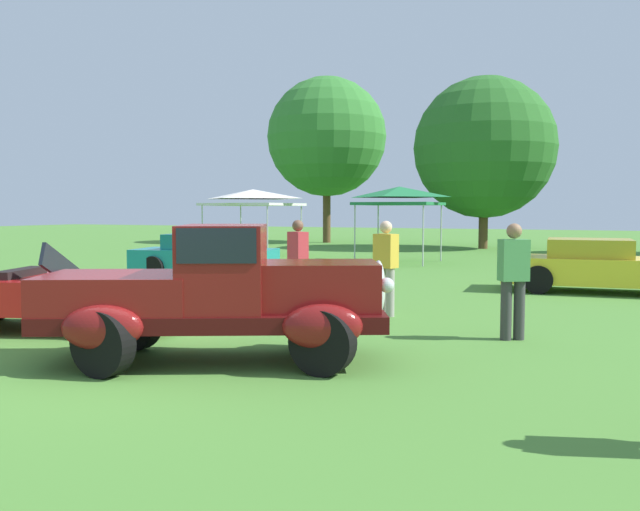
{
  "coord_description": "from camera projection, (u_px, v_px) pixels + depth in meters",
  "views": [
    {
      "loc": [
        5.3,
        -6.36,
        1.88
      ],
      "look_at": [
        0.96,
        3.24,
        1.16
      ],
      "focal_mm": 37.38,
      "sensor_mm": 36.0,
      "label": 1
    }
  ],
  "objects": [
    {
      "name": "ground_plane",
      "position": [
        138.0,
        365.0,
        8.09
      ],
      "size": [
        120.0,
        120.0,
        0.0
      ],
      "primitive_type": "plane",
      "color": "#4C8433"
    },
    {
      "name": "feature_pickup_truck",
      "position": [
        218.0,
        293.0,
        8.21
      ],
      "size": [
        4.36,
        3.14,
        1.7
      ],
      "color": "#400B0B",
      "rests_on": "ground_plane"
    },
    {
      "name": "neighbor_convertible",
      "position": [
        52.0,
        293.0,
        10.5
      ],
      "size": [
        4.58,
        3.02,
        1.4
      ],
      "color": "red",
      "rests_on": "ground_plane"
    },
    {
      "name": "show_car_teal",
      "position": [
        204.0,
        256.0,
        18.45
      ],
      "size": [
        4.13,
        2.5,
        1.22
      ],
      "color": "teal",
      "rests_on": "ground_plane"
    },
    {
      "name": "show_car_yellow",
      "position": [
        595.0,
        266.0,
        15.19
      ],
      "size": [
        4.21,
        1.98,
        1.22
      ],
      "color": "yellow",
      "rests_on": "ground_plane"
    },
    {
      "name": "spectator_near_truck",
      "position": [
        513.0,
        277.0,
        9.6
      ],
      "size": [
        0.47,
        0.42,
        1.69
      ],
      "color": "#383838",
      "rests_on": "ground_plane"
    },
    {
      "name": "spectator_by_row",
      "position": [
        298.0,
        260.0,
        12.88
      ],
      "size": [
        0.47,
        0.41,
        1.69
      ],
      "color": "#383838",
      "rests_on": "ground_plane"
    },
    {
      "name": "spectator_far_side",
      "position": [
        386.0,
        265.0,
        11.77
      ],
      "size": [
        0.46,
        0.36,
        1.69
      ],
      "color": "#9E998E",
      "rests_on": "ground_plane"
    },
    {
      "name": "canopy_tent_left_field",
      "position": [
        253.0,
        196.0,
        26.82
      ],
      "size": [
        3.24,
        3.24,
        2.71
      ],
      "color": "#B7B7BC",
      "rests_on": "ground_plane"
    },
    {
      "name": "canopy_tent_center_field",
      "position": [
        399.0,
        195.0,
        23.63
      ],
      "size": [
        2.71,
        2.71,
        2.71
      ],
      "color": "#B7B7BC",
      "rests_on": "ground_plane"
    },
    {
      "name": "treeline_far_left",
      "position": [
        327.0,
        137.0,
        37.94
      ],
      "size": [
        6.78,
        6.78,
        9.43
      ],
      "color": "brown",
      "rests_on": "ground_plane"
    },
    {
      "name": "treeline_mid_left",
      "position": [
        485.0,
        148.0,
        32.03
      ],
      "size": [
        6.79,
        6.79,
        8.27
      ],
      "color": "brown",
      "rests_on": "ground_plane"
    }
  ]
}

